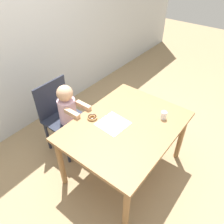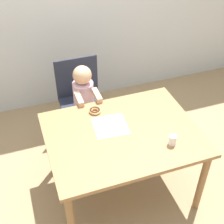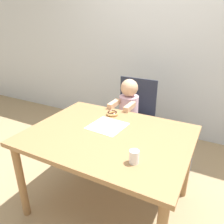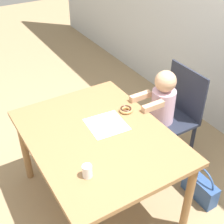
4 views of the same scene
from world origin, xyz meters
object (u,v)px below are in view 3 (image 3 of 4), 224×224
Objects in this scene: donut at (112,113)px; chair at (133,117)px; cup at (134,157)px; handbag at (175,162)px; child_figure at (128,119)px.

chair is at bearing 90.45° from donut.
donut is at bearing 128.16° from cup.
donut reaches higher than handbag.
chair is 0.68m from handbag.
child_figure is at bearing 115.55° from cup.
donut is at bearing -89.40° from child_figure.
donut is (0.00, -0.51, 0.25)m from chair.
handbag is (0.55, -0.10, -0.38)m from chair.
child_figure is (0.00, -0.13, 0.02)m from chair.
child_figure is 2.93× the size of handbag.
child_figure reaches higher than chair.
donut is 0.74m from cup.
handbag is 1.19m from cup.
cup is at bearing -67.11° from chair.
cup reaches higher than handbag.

